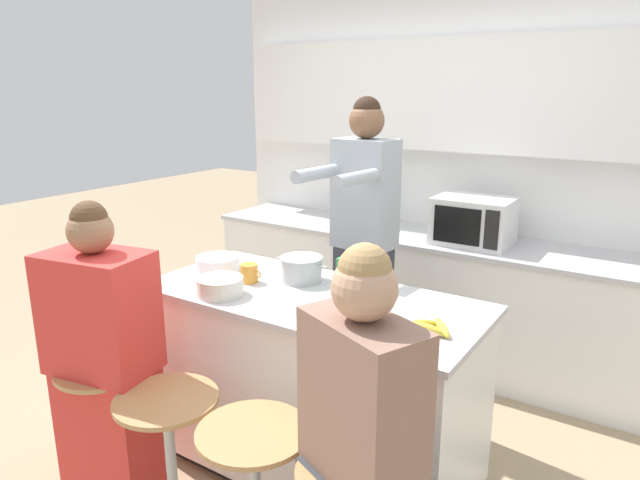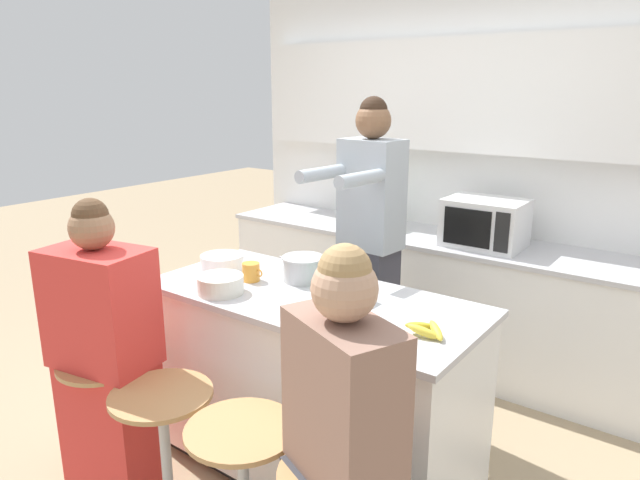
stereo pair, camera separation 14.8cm
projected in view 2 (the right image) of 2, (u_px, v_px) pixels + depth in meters
name	position (u px, v px, depth m)	size (l,w,h in m)	color
ground_plane	(311.00, 468.00, 2.90)	(16.00, 16.00, 0.00)	tan
wall_back	(471.00, 137.00, 3.92)	(3.64, 0.22, 2.70)	white
back_counter	(443.00, 300.00, 3.97)	(3.38, 0.62, 0.89)	white
kitchen_island	(311.00, 384.00, 2.78)	(1.62, 0.73, 0.94)	black
bar_stool_leftmost	(111.00, 416.00, 2.64)	(0.42, 0.42, 0.69)	tan
bar_stool_center_left	(166.00, 453.00, 2.37)	(0.42, 0.42, 0.69)	tan
person_cooking	(369.00, 257.00, 3.28)	(0.38, 0.59, 1.83)	#383842
person_wrapped_blanket	(106.00, 365.00, 2.54)	(0.49, 0.36, 1.44)	red
person_seated_near	(342.00, 480.00, 1.81)	(0.46, 0.39, 1.45)	#333338
cooking_pot	(303.00, 268.00, 2.84)	(0.30, 0.21, 0.12)	#B7BABC
fruit_bowl	(222.00, 262.00, 3.02)	(0.23, 0.23, 0.08)	white
mixing_bowl_steel	(221.00, 284.00, 2.67)	(0.22, 0.22, 0.08)	silver
coffee_cup_near	(251.00, 272.00, 2.84)	(0.12, 0.09, 0.09)	orange
banana_bunch	(426.00, 329.00, 2.22)	(0.18, 0.13, 0.06)	yellow
juice_carton	(347.00, 277.00, 2.61)	(0.08, 0.08, 0.20)	#38844C
microwave	(485.00, 223.00, 3.64)	(0.48, 0.38, 0.31)	white
potted_plant	(382.00, 207.00, 4.11)	(0.20, 0.20, 0.27)	beige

